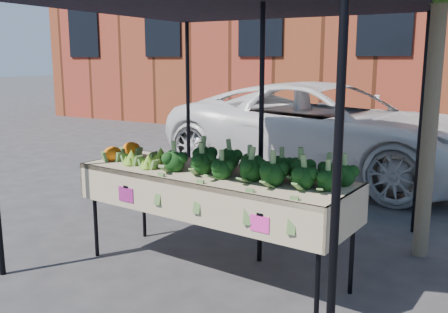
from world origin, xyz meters
TOP-DOWN VIEW (x-y plane):
  - ground at (0.00, 0.00)m, footprint 90.00×90.00m
  - table at (-0.12, 0.05)m, footprint 2.46×1.02m
  - canopy at (-0.23, 0.58)m, footprint 3.16×3.16m
  - broccoli_heap at (0.27, 0.08)m, footprint 1.58×0.55m
  - romanesco_cluster at (-0.78, 0.04)m, footprint 0.41×0.45m
  - cauliflower_pair at (-1.15, 0.12)m, footprint 0.21×0.41m
  - vehicle at (-0.46, 4.16)m, footprint 1.83×2.64m
  - street_tree at (1.38, 1.38)m, footprint 2.05×2.05m

SIDE VIEW (x-z plane):
  - ground at x=0.00m, z-range 0.00..0.00m
  - table at x=-0.12m, z-range 0.00..0.90m
  - cauliflower_pair at x=-1.15m, z-range 0.90..1.06m
  - romanesco_cluster at x=-0.78m, z-range 0.90..1.08m
  - broccoli_heap at x=0.27m, z-range 0.90..1.14m
  - canopy at x=-0.23m, z-range 0.00..2.74m
  - street_tree at x=1.38m, z-range 0.00..4.03m
  - vehicle at x=-0.46m, z-range 0.00..5.30m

